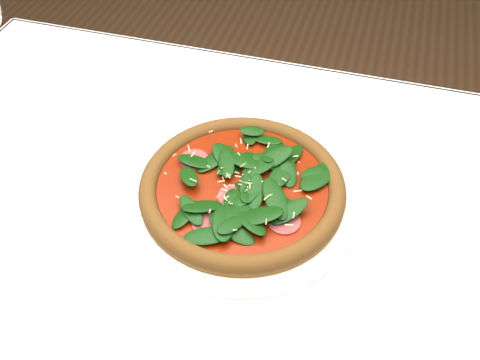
# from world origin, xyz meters

# --- Properties ---
(dining_table) EXTENTS (1.21, 0.81, 0.75)m
(dining_table) POSITION_xyz_m (0.00, 0.00, 0.65)
(dining_table) COLOR white
(dining_table) RESTS_ON ground
(plate) EXTENTS (0.37, 0.37, 0.02)m
(plate) POSITION_xyz_m (0.07, 0.01, 0.76)
(plate) COLOR white
(plate) RESTS_ON dining_table
(pizza) EXTENTS (0.34, 0.34, 0.04)m
(pizza) POSITION_xyz_m (0.07, 0.01, 0.78)
(pizza) COLOR #8E5D22
(pizza) RESTS_ON plate
(saucer_far) EXTENTS (0.16, 0.16, 0.01)m
(saucer_far) POSITION_xyz_m (0.38, 0.21, 0.76)
(saucer_far) COLOR white
(saucer_far) RESTS_ON dining_table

